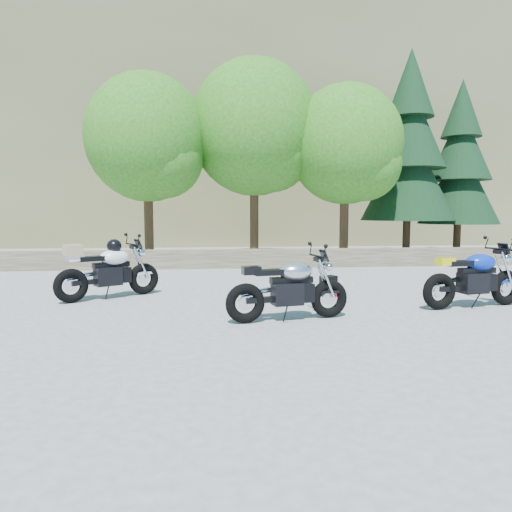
# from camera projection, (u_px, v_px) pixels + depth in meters

# --- Properties ---
(ground) EXTENTS (90.00, 90.00, 0.00)m
(ground) POSITION_uv_depth(u_px,v_px,m) (250.00, 309.00, 7.25)
(ground) COLOR slate
(ground) RESTS_ON ground
(stone_wall) EXTENTS (22.00, 0.55, 0.50)m
(stone_wall) POSITION_uv_depth(u_px,v_px,m) (233.00, 259.00, 12.67)
(stone_wall) COLOR #4E4634
(stone_wall) RESTS_ON ground
(hillside) EXTENTS (80.00, 30.00, 15.00)m
(hillside) POSITION_uv_depth(u_px,v_px,m) (257.00, 134.00, 34.57)
(hillside) COLOR brown
(hillside) RESTS_ON ground
(tree_decid_left) EXTENTS (3.67, 3.67, 5.62)m
(tree_decid_left) POSITION_uv_depth(u_px,v_px,m) (150.00, 142.00, 13.74)
(tree_decid_left) COLOR #382314
(tree_decid_left) RESTS_ON ground
(tree_decid_mid) EXTENTS (4.08, 4.08, 6.24)m
(tree_decid_mid) POSITION_uv_depth(u_px,v_px,m) (258.00, 133.00, 14.42)
(tree_decid_mid) COLOR #382314
(tree_decid_mid) RESTS_ON ground
(tree_decid_right) EXTENTS (3.54, 3.54, 5.41)m
(tree_decid_right) POSITION_uv_depth(u_px,v_px,m) (349.00, 149.00, 14.15)
(tree_decid_right) COLOR #382314
(tree_decid_right) RESTS_ON ground
(conifer_near) EXTENTS (3.17, 3.17, 7.06)m
(conifer_near) POSITION_uv_depth(u_px,v_px,m) (409.00, 150.00, 15.63)
(conifer_near) COLOR #382314
(conifer_near) RESTS_ON ground
(conifer_far) EXTENTS (2.82, 2.82, 6.27)m
(conifer_far) POSITION_uv_depth(u_px,v_px,m) (460.00, 164.00, 16.48)
(conifer_far) COLOR #382314
(conifer_far) RESTS_ON ground
(silver_bike) EXTENTS (1.82, 0.60, 0.92)m
(silver_bike) POSITION_uv_depth(u_px,v_px,m) (289.00, 289.00, 6.45)
(silver_bike) COLOR black
(silver_bike) RESTS_ON ground
(white_bike) EXTENTS (1.68, 1.17, 1.06)m
(white_bike) POSITION_uv_depth(u_px,v_px,m) (108.00, 270.00, 8.09)
(white_bike) COLOR black
(white_bike) RESTS_ON ground
(blue_bike) EXTENTS (1.88, 0.63, 0.95)m
(blue_bike) POSITION_uv_depth(u_px,v_px,m) (475.00, 279.00, 7.34)
(blue_bike) COLOR black
(blue_bike) RESTS_ON ground
(backpack) EXTENTS (0.33, 0.31, 0.38)m
(backpack) POSITION_uv_depth(u_px,v_px,m) (329.00, 286.00, 8.34)
(backpack) COLOR black
(backpack) RESTS_ON ground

